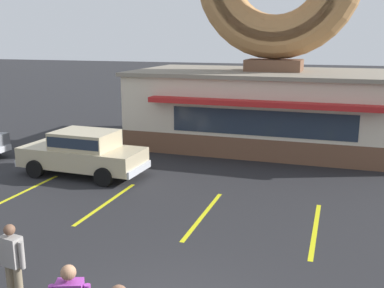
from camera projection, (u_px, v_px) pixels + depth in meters
donut_shop_building at (274, 62)px, 19.66m from camera, size 12.30×6.75×10.96m
car_champagne at (83, 151)px, 15.88m from camera, size 4.60×2.07×1.60m
pedestrian_hooded_kid at (12, 260)px, 8.12m from camera, size 0.59×0.29×1.55m
parking_stripe_far_left at (23, 192)px, 14.26m from camera, size 0.12×3.60×0.01m
parking_stripe_left at (107, 203)px, 13.34m from camera, size 0.12×3.60×0.01m
parking_stripe_mid_left at (203, 215)px, 12.42m from camera, size 0.12×3.60×0.01m
parking_stripe_centre at (315, 229)px, 11.50m from camera, size 0.12×3.60×0.01m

